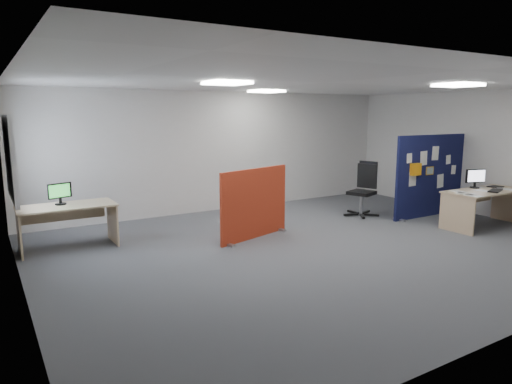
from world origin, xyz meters
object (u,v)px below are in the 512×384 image
main_desk (483,198)px  monitor_second (60,193)px  monitor_main (475,177)px  red_divider (255,204)px  office_chair (364,186)px  navy_divider (431,176)px  second_desk (67,216)px

main_desk → monitor_second: (-7.33, 2.77, 0.37)m
main_desk → monitor_main: bearing=75.9°
main_desk → red_divider: bearing=159.3°
main_desk → office_chair: 2.34m
red_divider → navy_divider: bearing=-23.0°
navy_divider → second_desk: bearing=167.8°
monitor_main → office_chair: (-1.34, 1.72, -0.29)m
navy_divider → main_desk: 1.21m
red_divider → office_chair: 3.02m
monitor_main → red_divider: 4.57m
second_desk → monitor_second: bearing=137.4°
monitor_second → second_desk: bearing=-60.5°
main_desk → second_desk: same height
monitor_main → monitor_second: (-7.39, 2.54, -0.02)m
navy_divider → main_desk: bearing=-84.2°
office_chair → main_desk: bearing=-75.6°
second_desk → office_chair: size_ratio=1.31×
main_desk → red_divider: size_ratio=1.10×
main_desk → second_desk: 7.75m
monitor_main → second_desk: 7.73m
main_desk → monitor_main: monitor_main is taller
navy_divider → office_chair: size_ratio=1.85×
monitor_second → red_divider: bearing=-38.6°
monitor_second → office_chair: (6.05, -0.82, -0.27)m
monitor_second → office_chair: size_ratio=0.33×
navy_divider → monitor_main: bearing=-79.3°
red_divider → office_chair: red_divider is taller
red_divider → office_chair: bearing=-10.4°
navy_divider → office_chair: 1.43m
red_divider → second_desk: red_divider is taller
red_divider → second_desk: size_ratio=1.07×
main_desk → navy_divider: bearing=95.8°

